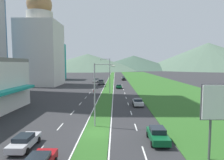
# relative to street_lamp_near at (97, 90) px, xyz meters

# --- Properties ---
(ground_plane) EXTENTS (600.00, 600.00, 0.00)m
(ground_plane) POSITION_rel_street_lamp_near_xyz_m (0.09, -2.37, -4.95)
(ground_plane) COLOR #2D2D30
(grass_median) EXTENTS (3.20, 240.00, 0.06)m
(grass_median) POSITION_rel_street_lamp_near_xyz_m (0.09, 57.63, -4.92)
(grass_median) COLOR #2D6023
(grass_median) RESTS_ON ground_plane
(grass_verge_right) EXTENTS (24.00, 240.00, 0.06)m
(grass_verge_right) POSITION_rel_street_lamp_near_xyz_m (20.69, 57.63, -4.92)
(grass_verge_right) COLOR #2D6023
(grass_verge_right) RESTS_ON ground_plane
(lane_dash_left_2) EXTENTS (0.16, 2.80, 0.01)m
(lane_dash_left_2) POSITION_rel_street_lamp_near_xyz_m (-5.01, -7.56, -4.94)
(lane_dash_left_2) COLOR silver
(lane_dash_left_2) RESTS_ON ground_plane
(lane_dash_left_3) EXTENTS (0.16, 2.80, 0.01)m
(lane_dash_left_3) POSITION_rel_street_lamp_near_xyz_m (-5.01, -0.16, -4.94)
(lane_dash_left_3) COLOR silver
(lane_dash_left_3) RESTS_ON ground_plane
(lane_dash_left_4) EXTENTS (0.16, 2.80, 0.01)m
(lane_dash_left_4) POSITION_rel_street_lamp_near_xyz_m (-5.01, 7.25, -4.94)
(lane_dash_left_4) COLOR silver
(lane_dash_left_4) RESTS_ON ground_plane
(lane_dash_left_5) EXTENTS (0.16, 2.80, 0.01)m
(lane_dash_left_5) POSITION_rel_street_lamp_near_xyz_m (-5.01, 14.65, -4.94)
(lane_dash_left_5) COLOR silver
(lane_dash_left_5) RESTS_ON ground_plane
(lane_dash_left_6) EXTENTS (0.16, 2.80, 0.01)m
(lane_dash_left_6) POSITION_rel_street_lamp_near_xyz_m (-5.01, 22.06, -4.94)
(lane_dash_left_6) COLOR silver
(lane_dash_left_6) RESTS_ON ground_plane
(lane_dash_left_7) EXTENTS (0.16, 2.80, 0.01)m
(lane_dash_left_7) POSITION_rel_street_lamp_near_xyz_m (-5.01, 29.46, -4.94)
(lane_dash_left_7) COLOR silver
(lane_dash_left_7) RESTS_ON ground_plane
(lane_dash_left_8) EXTENTS (0.16, 2.80, 0.01)m
(lane_dash_left_8) POSITION_rel_street_lamp_near_xyz_m (-5.01, 36.86, -4.94)
(lane_dash_left_8) COLOR silver
(lane_dash_left_8) RESTS_ON ground_plane
(lane_dash_left_9) EXTENTS (0.16, 2.80, 0.01)m
(lane_dash_left_9) POSITION_rel_street_lamp_near_xyz_m (-5.01, 44.27, -4.94)
(lane_dash_left_9) COLOR silver
(lane_dash_left_9) RESTS_ON ground_plane
(lane_dash_left_10) EXTENTS (0.16, 2.80, 0.01)m
(lane_dash_left_10) POSITION_rel_street_lamp_near_xyz_m (-5.01, 51.67, -4.94)
(lane_dash_left_10) COLOR silver
(lane_dash_left_10) RESTS_ON ground_plane
(lane_dash_right_2) EXTENTS (0.16, 2.80, 0.01)m
(lane_dash_right_2) POSITION_rel_street_lamp_near_xyz_m (5.19, -7.56, -4.94)
(lane_dash_right_2) COLOR silver
(lane_dash_right_2) RESTS_ON ground_plane
(lane_dash_right_3) EXTENTS (0.16, 2.80, 0.01)m
(lane_dash_right_3) POSITION_rel_street_lamp_near_xyz_m (5.19, -0.16, -4.94)
(lane_dash_right_3) COLOR silver
(lane_dash_right_3) RESTS_ON ground_plane
(lane_dash_right_4) EXTENTS (0.16, 2.80, 0.01)m
(lane_dash_right_4) POSITION_rel_street_lamp_near_xyz_m (5.19, 7.25, -4.94)
(lane_dash_right_4) COLOR silver
(lane_dash_right_4) RESTS_ON ground_plane
(lane_dash_right_5) EXTENTS (0.16, 2.80, 0.01)m
(lane_dash_right_5) POSITION_rel_street_lamp_near_xyz_m (5.19, 14.65, -4.94)
(lane_dash_right_5) COLOR silver
(lane_dash_right_5) RESTS_ON ground_plane
(lane_dash_right_6) EXTENTS (0.16, 2.80, 0.01)m
(lane_dash_right_6) POSITION_rel_street_lamp_near_xyz_m (5.19, 22.06, -4.94)
(lane_dash_right_6) COLOR silver
(lane_dash_right_6) RESTS_ON ground_plane
(lane_dash_right_7) EXTENTS (0.16, 2.80, 0.01)m
(lane_dash_right_7) POSITION_rel_street_lamp_near_xyz_m (5.19, 29.46, -4.94)
(lane_dash_right_7) COLOR silver
(lane_dash_right_7) RESTS_ON ground_plane
(lane_dash_right_8) EXTENTS (0.16, 2.80, 0.01)m
(lane_dash_right_8) POSITION_rel_street_lamp_near_xyz_m (5.19, 36.86, -4.94)
(lane_dash_right_8) COLOR silver
(lane_dash_right_8) RESTS_ON ground_plane
(lane_dash_right_9) EXTENTS (0.16, 2.80, 0.01)m
(lane_dash_right_9) POSITION_rel_street_lamp_near_xyz_m (5.19, 44.27, -4.94)
(lane_dash_right_9) COLOR silver
(lane_dash_right_9) RESTS_ON ground_plane
(lane_dash_right_10) EXTENTS (0.16, 2.80, 0.01)m
(lane_dash_right_10) POSITION_rel_street_lamp_near_xyz_m (5.19, 51.67, -4.94)
(lane_dash_right_10) COLOR silver
(lane_dash_right_10) RESTS_ON ground_plane
(edge_line_median_left) EXTENTS (0.16, 240.00, 0.01)m
(edge_line_median_left) POSITION_rel_street_lamp_near_xyz_m (-1.66, 57.63, -4.94)
(edge_line_median_left) COLOR silver
(edge_line_median_left) RESTS_ON ground_plane
(edge_line_median_right) EXTENTS (0.16, 240.00, 0.01)m
(edge_line_median_right) POSITION_rel_street_lamp_near_xyz_m (1.84, 57.63, -4.94)
(edge_line_median_right) COLOR silver
(edge_line_median_right) RESTS_ON ground_plane
(domed_building) EXTENTS (14.78, 14.78, 36.07)m
(domed_building) POSITION_rel_street_lamp_near_xyz_m (-26.93, 49.92, 10.63)
(domed_building) COLOR silver
(domed_building) RESTS_ON ground_plane
(midrise_colored) EXTENTS (12.06, 12.06, 19.51)m
(midrise_colored) POSITION_rel_street_lamp_near_xyz_m (-31.83, 77.76, 4.81)
(midrise_colored) COLOR teal
(midrise_colored) RESTS_ON ground_plane
(hill_far_left) EXTENTS (148.66, 148.66, 22.36)m
(hill_far_left) POSITION_rel_street_lamp_near_xyz_m (-35.29, 235.22, 6.23)
(hill_far_left) COLOR #516B56
(hill_far_left) RESTS_ON ground_plane
(hill_far_center) EXTENTS (135.79, 135.79, 21.26)m
(hill_far_center) POSITION_rel_street_lamp_near_xyz_m (30.43, 264.06, 5.68)
(hill_far_center) COLOR #3D5647
(hill_far_center) RESTS_ON ground_plane
(hill_far_right) EXTENTS (196.43, 196.43, 39.70)m
(hill_far_right) POSITION_rel_street_lamp_near_xyz_m (139.50, 259.41, 14.90)
(hill_far_right) COLOR #516B56
(hill_far_right) RESTS_ON ground_plane
(street_lamp_near) EXTENTS (2.84, 0.44, 8.55)m
(street_lamp_near) POSITION_rel_street_lamp_near_xyz_m (0.00, 0.00, 0.00)
(street_lamp_near) COLOR #99999E
(street_lamp_near) RESTS_ON ground_plane
(street_lamp_mid) EXTENTS (2.89, 0.46, 9.96)m
(street_lamp_mid) POSITION_rel_street_lamp_near_xyz_m (0.64, 27.39, 0.74)
(street_lamp_mid) COLOR #99999E
(street_lamp_mid) RESTS_ON ground_plane
(car_1) EXTENTS (1.96, 4.08, 1.55)m
(car_1) POSITION_rel_street_lamp_near_xyz_m (-6.68, 61.16, -4.17)
(car_1) COLOR silver
(car_1) RESTS_ON ground_plane
(car_2) EXTENTS (1.92, 4.32, 1.38)m
(car_2) POSITION_rel_street_lamp_near_xyz_m (-6.66, -6.77, -4.23)
(car_2) COLOR #B2B2B7
(car_2) RESTS_ON ground_plane
(car_3) EXTENTS (1.85, 4.56, 1.47)m
(car_3) POSITION_rel_street_lamp_near_xyz_m (6.85, 73.66, -4.20)
(car_3) COLOR black
(car_3) RESTS_ON ground_plane
(car_5) EXTENTS (1.95, 4.11, 1.44)m
(car_5) POSITION_rel_street_lamp_near_xyz_m (-6.49, 67.82, -4.21)
(car_5) COLOR slate
(car_5) RESTS_ON ground_plane
(car_6) EXTENTS (2.03, 4.05, 1.41)m
(car_6) POSITION_rel_street_lamp_near_xyz_m (7.02, 13.01, -4.22)
(car_6) COLOR #B2B2B7
(car_6) RESTS_ON ground_plane
(car_7) EXTENTS (2.01, 4.63, 1.34)m
(car_7) POSITION_rel_street_lamp_near_xyz_m (3.71, 40.97, -4.24)
(car_7) COLOR #0C5128
(car_7) RESTS_ON ground_plane
(car_8) EXTENTS (1.87, 4.03, 1.56)m
(car_8) POSITION_rel_street_lamp_near_xyz_m (6.88, 79.33, -4.16)
(car_8) COLOR silver
(car_8) RESTS_ON ground_plane
(car_9) EXTENTS (1.94, 4.23, 1.55)m
(car_9) POSITION_rel_street_lamp_near_xyz_m (7.04, -4.93, -4.17)
(car_9) COLOR #0C5128
(car_9) RESTS_ON ground_plane
(pickup_truck_0) EXTENTS (2.18, 5.40, 2.00)m
(pickup_truck_0) POSITION_rel_street_lamp_near_xyz_m (-3.37, 52.93, -3.97)
(pickup_truck_0) COLOR #515459
(pickup_truck_0) RESTS_ON ground_plane
(motorcycle_rider) EXTENTS (0.36, 2.00, 1.80)m
(motorcycle_rider) POSITION_rel_street_lamp_near_xyz_m (-3.26, 25.57, -4.20)
(motorcycle_rider) COLOR black
(motorcycle_rider) RESTS_ON ground_plane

